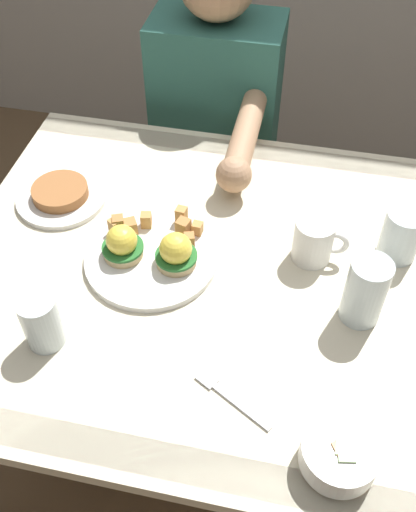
# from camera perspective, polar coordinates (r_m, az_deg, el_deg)

# --- Properties ---
(ground_plane) EXTENTS (6.00, 6.00, 0.00)m
(ground_plane) POSITION_cam_1_polar(r_m,az_deg,el_deg) (1.81, 2.55, -17.35)
(ground_plane) COLOR brown
(dining_table) EXTENTS (1.20, 0.90, 0.74)m
(dining_table) POSITION_cam_1_polar(r_m,az_deg,el_deg) (1.26, 3.50, -5.04)
(dining_table) COLOR beige
(dining_table) RESTS_ON ground_plane
(eggs_benedict_plate) EXTENTS (0.27, 0.27, 0.09)m
(eggs_benedict_plate) POSITION_cam_1_polar(r_m,az_deg,el_deg) (1.19, -5.50, 0.46)
(eggs_benedict_plate) COLOR white
(eggs_benedict_plate) RESTS_ON dining_table
(fruit_bowl) EXTENTS (0.12, 0.12, 0.06)m
(fruit_bowl) POSITION_cam_1_polar(r_m,az_deg,el_deg) (0.96, 12.50, -18.25)
(fruit_bowl) COLOR white
(fruit_bowl) RESTS_ON dining_table
(coffee_mug) EXTENTS (0.11, 0.08, 0.09)m
(coffee_mug) POSITION_cam_1_polar(r_m,az_deg,el_deg) (1.19, 10.23, 1.60)
(coffee_mug) COLOR white
(coffee_mug) RESTS_ON dining_table
(fork) EXTENTS (0.14, 0.09, 0.00)m
(fork) POSITION_cam_1_polar(r_m,az_deg,el_deg) (1.02, 1.99, -13.35)
(fork) COLOR silver
(fork) RESTS_ON dining_table
(water_glass_near) EXTENTS (0.07, 0.07, 0.11)m
(water_glass_near) POSITION_cam_1_polar(r_m,az_deg,el_deg) (1.08, -15.69, -6.23)
(water_glass_near) COLOR silver
(water_glass_near) RESTS_ON dining_table
(water_glass_far) EXTENTS (0.08, 0.08, 0.14)m
(water_glass_far) POSITION_cam_1_polar(r_m,az_deg,el_deg) (1.11, 14.81, -3.61)
(water_glass_far) COLOR silver
(water_glass_far) RESTS_ON dining_table
(water_glass_extra) EXTENTS (0.08, 0.08, 0.11)m
(water_glass_extra) POSITION_cam_1_polar(r_m,az_deg,el_deg) (1.24, 18.05, 1.77)
(water_glass_extra) COLOR silver
(water_glass_extra) RESTS_ON dining_table
(side_plate) EXTENTS (0.20, 0.20, 0.04)m
(side_plate) POSITION_cam_1_polar(r_m,az_deg,el_deg) (1.36, -13.98, 5.72)
(side_plate) COLOR white
(side_plate) RESTS_ON dining_table
(diner_person) EXTENTS (0.34, 0.54, 1.14)m
(diner_person) POSITION_cam_1_polar(r_m,az_deg,el_deg) (1.70, 0.69, 12.29)
(diner_person) COLOR #33333D
(diner_person) RESTS_ON ground_plane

